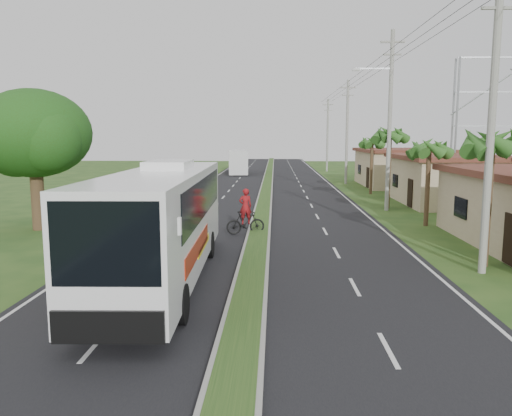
{
  "coord_description": "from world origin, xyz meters",
  "views": [
    {
      "loc": [
        0.81,
        -16.27,
        4.98
      ],
      "look_at": [
        -0.04,
        6.14,
        1.8
      ],
      "focal_mm": 35.0,
      "sensor_mm": 36.0,
      "label": 1
    }
  ],
  "objects": [
    {
      "name": "shop_mid",
      "position": [
        14.0,
        22.0,
        1.86
      ],
      "size": [
        7.6,
        10.6,
        3.67
      ],
      "color": "tan",
      "rests_on": "ground"
    },
    {
      "name": "palm_verge_d",
      "position": [
        9.3,
        28.0,
        4.55
      ],
      "size": [
        2.4,
        2.4,
        5.25
      ],
      "color": "#473321",
      "rests_on": "ground"
    },
    {
      "name": "road_asphalt",
      "position": [
        0.0,
        20.0,
        0.01
      ],
      "size": [
        14.0,
        160.0,
        0.02
      ],
      "primitive_type": "cube",
      "color": "black",
      "rests_on": "ground"
    },
    {
      "name": "median_strip",
      "position": [
        0.0,
        20.0,
        0.1
      ],
      "size": [
        1.2,
        160.0,
        0.18
      ],
      "color": "gray",
      "rests_on": "ground"
    },
    {
      "name": "palm_verge_b",
      "position": [
        9.4,
        12.0,
        4.36
      ],
      "size": [
        2.4,
        2.4,
        5.05
      ],
      "color": "#473321",
      "rests_on": "ground"
    },
    {
      "name": "utility_pole_a",
      "position": [
        8.5,
        2.0,
        5.67
      ],
      "size": [
        1.6,
        0.28,
        11.0
      ],
      "color": "gray",
      "rests_on": "ground"
    },
    {
      "name": "shop_far",
      "position": [
        14.0,
        36.0,
        1.93
      ],
      "size": [
        8.6,
        11.6,
        3.82
      ],
      "color": "tan",
      "rests_on": "ground"
    },
    {
      "name": "utility_pole_c",
      "position": [
        8.5,
        38.0,
        5.67
      ],
      "size": [
        1.6,
        0.28,
        11.0
      ],
      "color": "gray",
      "rests_on": "ground"
    },
    {
      "name": "motorcyclist",
      "position": [
        -0.7,
        9.06,
        0.85
      ],
      "size": [
        2.08,
        1.09,
        2.39
      ],
      "rotation": [
        0.0,
        0.0,
        0.28
      ],
      "color": "black",
      "rests_on": "ground"
    },
    {
      "name": "utility_pole_b",
      "position": [
        8.47,
        18.0,
        6.26
      ],
      "size": [
        3.2,
        0.28,
        12.0
      ],
      "color": "gray",
      "rests_on": "ground"
    },
    {
      "name": "palm_verge_a",
      "position": [
        9.0,
        3.0,
        4.74
      ],
      "size": [
        2.4,
        2.4,
        5.45
      ],
      "color": "#473321",
      "rests_on": "ground"
    },
    {
      "name": "shade_tree",
      "position": [
        -12.11,
        10.02,
        5.03
      ],
      "size": [
        6.3,
        6.0,
        7.54
      ],
      "color": "#473321",
      "rests_on": "ground"
    },
    {
      "name": "lane_edge_left",
      "position": [
        -6.7,
        20.0,
        0.0
      ],
      "size": [
        0.12,
        160.0,
        0.01
      ],
      "primitive_type": "cube",
      "color": "silver",
      "rests_on": "ground"
    },
    {
      "name": "lane_edge_right",
      "position": [
        6.7,
        20.0,
        0.0
      ],
      "size": [
        0.12,
        160.0,
        0.01
      ],
      "primitive_type": "cube",
      "color": "silver",
      "rests_on": "ground"
    },
    {
      "name": "coach_bus_main",
      "position": [
        -3.02,
        0.56,
        2.28
      ],
      "size": [
        3.03,
        12.89,
        4.14
      ],
      "rotation": [
        0.0,
        0.0,
        0.03
      ],
      "color": "white",
      "rests_on": "ground"
    },
    {
      "name": "coach_bus_far",
      "position": [
        -4.34,
        53.21,
        1.87
      ],
      "size": [
        3.4,
        11.45,
        3.29
      ],
      "rotation": [
        0.0,
        0.0,
        0.08
      ],
      "color": "silver",
      "rests_on": "ground"
    },
    {
      "name": "utility_pole_d",
      "position": [
        8.5,
        58.0,
        5.42
      ],
      "size": [
        1.6,
        0.28,
        10.5
      ],
      "color": "gray",
      "rests_on": "ground"
    },
    {
      "name": "billboard_lattice",
      "position": [
        22.0,
        30.0,
        6.82
      ],
      "size": [
        10.18,
        1.18,
        12.07
      ],
      "color": "gray",
      "rests_on": "ground"
    },
    {
      "name": "palm_verge_c",
      "position": [
        8.8,
        19.0,
        5.12
      ],
      "size": [
        2.4,
        2.4,
        5.85
      ],
      "color": "#473321",
      "rests_on": "ground"
    },
    {
      "name": "ground",
      "position": [
        0.0,
        0.0,
        0.0
      ],
      "size": [
        180.0,
        180.0,
        0.0
      ],
      "primitive_type": "plane",
      "color": "#234519",
      "rests_on": "ground"
    }
  ]
}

